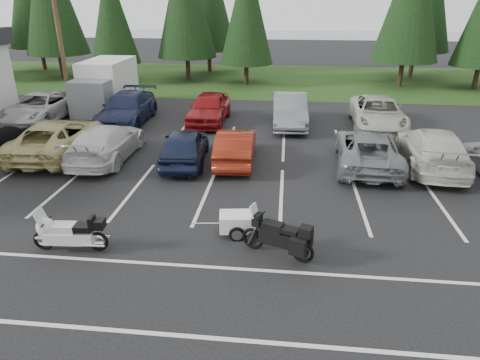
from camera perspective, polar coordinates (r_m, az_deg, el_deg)
name	(u,v)px	position (r m, az deg, el deg)	size (l,w,h in m)	color
ground	(187,205)	(14.70, -7.13, -3.32)	(120.00, 120.00, 0.00)	black
grass_strip	(249,79)	(37.47, 1.20, 13.32)	(80.00, 16.00, 0.01)	#1B3912
lake_water	(294,43)	(68.07, 7.15, 17.70)	(70.00, 50.00, 0.02)	slate
utility_pole	(59,31)	(28.12, -23.03, 17.86)	(1.60, 0.26, 9.00)	#473321
box_truck	(103,86)	(28.10, -17.85, 11.82)	(2.40, 5.60, 2.90)	silver
stall_markings	(198,182)	(16.46, -5.60, -0.20)	(32.00, 16.00, 0.01)	silver
conifer_3	(111,14)	(36.83, -16.78, 20.48)	(3.87, 3.87, 9.02)	#332316
conifer_5	(247,9)	(34.51, 0.90, 21.85)	(4.14, 4.14, 9.63)	#332316
car_near_2	(58,138)	(20.56, -23.12, 5.23)	(2.67, 5.79, 1.61)	tan
car_near_3	(107,142)	(19.32, -17.37, 4.82)	(2.13, 5.23, 1.52)	silver
car_near_4	(185,146)	(18.17, -7.40, 4.55)	(1.78, 4.41, 1.50)	#171F3A
car_near_5	(236,146)	(18.10, -0.53, 4.55)	(1.52, 4.35, 1.43)	maroon
car_near_6	(368,149)	(18.40, 16.69, 3.95)	(2.47, 5.37, 1.49)	slate
car_near_7	(432,148)	(19.20, 24.26, 3.85)	(2.27, 5.59, 1.62)	beige
car_far_0	(40,107)	(26.83, -25.08, 8.78)	(2.60, 5.64, 1.57)	#BBBAB9
car_far_1	(127,109)	(24.73, -14.83, 9.20)	(2.30, 5.65, 1.64)	#191F3F
car_far_2	(209,108)	(24.10, -4.17, 9.57)	(1.96, 4.87, 1.66)	maroon
car_far_3	(290,110)	(23.60, 6.65, 9.20)	(1.77, 5.06, 1.67)	slate
car_far_4	(378,113)	(24.25, 17.88, 8.51)	(2.63, 5.70, 1.59)	#B9B6A9
touring_motorcycle	(69,230)	(12.72, -21.85, -6.19)	(2.34, 0.72, 1.29)	silver
cargo_trailer	(237,224)	(12.73, -0.44, -5.87)	(1.47, 0.83, 0.68)	white
adventure_motorcycle	(278,233)	(11.61, 5.03, -7.02)	(2.32, 0.81, 1.41)	black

